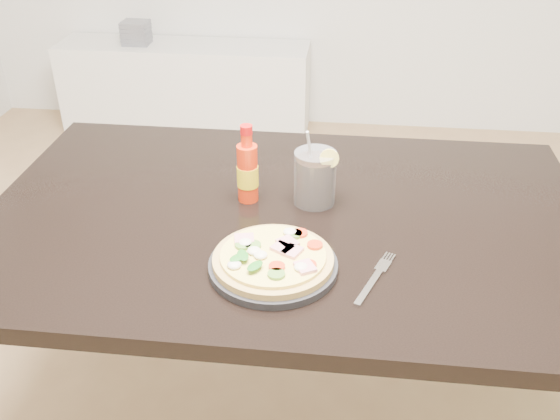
# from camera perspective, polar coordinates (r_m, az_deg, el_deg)

# --- Properties ---
(floor) EXTENTS (4.50, 4.50, 0.00)m
(floor) POSITION_cam_1_polar(r_m,az_deg,el_deg) (1.97, 0.50, -18.52)
(floor) COLOR #9E7A51
(floor) RESTS_ON ground
(dining_table) EXTENTS (1.40, 0.90, 0.75)m
(dining_table) POSITION_cam_1_polar(r_m,az_deg,el_deg) (1.49, 0.53, -2.98)
(dining_table) COLOR black
(dining_table) RESTS_ON ground
(plate) EXTENTS (0.26, 0.26, 0.02)m
(plate) POSITION_cam_1_polar(r_m,az_deg,el_deg) (1.26, -0.63, -5.12)
(plate) COLOR black
(plate) RESTS_ON dining_table
(pizza) EXTENTS (0.24, 0.24, 0.03)m
(pizza) POSITION_cam_1_polar(r_m,az_deg,el_deg) (1.25, -0.64, -4.37)
(pizza) COLOR tan
(pizza) RESTS_ON plate
(hot_sauce_bottle) EXTENTS (0.06, 0.06, 0.19)m
(hot_sauce_bottle) POSITION_cam_1_polar(r_m,az_deg,el_deg) (1.46, -2.98, 3.55)
(hot_sauce_bottle) COLOR red
(hot_sauce_bottle) RESTS_ON dining_table
(cola_cup) EXTENTS (0.10, 0.10, 0.19)m
(cola_cup) POSITION_cam_1_polar(r_m,az_deg,el_deg) (1.46, 3.21, 2.87)
(cola_cup) COLOR black
(cola_cup) RESTS_ON dining_table
(fork) EXTENTS (0.09, 0.18, 0.00)m
(fork) POSITION_cam_1_polar(r_m,az_deg,el_deg) (1.26, 8.77, -6.02)
(fork) COLOR silver
(fork) RESTS_ON dining_table
(media_console) EXTENTS (1.40, 0.34, 0.50)m
(media_console) POSITION_cam_1_polar(r_m,az_deg,el_deg) (3.68, -8.60, 11.00)
(media_console) COLOR white
(media_console) RESTS_ON ground
(cd_stack) EXTENTS (0.14, 0.12, 0.13)m
(cd_stack) POSITION_cam_1_polar(r_m,az_deg,el_deg) (3.64, -13.03, 15.52)
(cd_stack) COLOR slate
(cd_stack) RESTS_ON media_console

